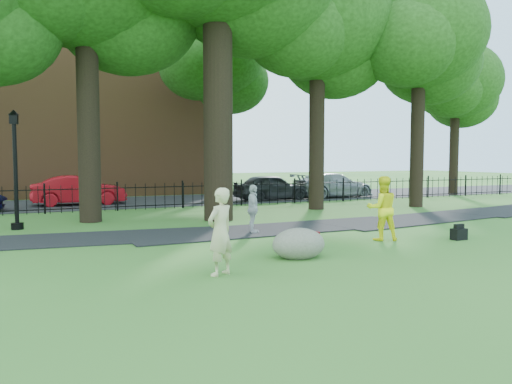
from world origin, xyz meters
name	(u,v)px	position (x,y,z in m)	size (l,w,h in m)	color
ground	(312,252)	(0.00, 0.00, 0.00)	(120.00, 120.00, 0.00)	#2B6222
footpath	(279,229)	(1.00, 3.90, 0.00)	(36.00, 2.60, 0.03)	black
street	(163,201)	(0.00, 16.00, 0.00)	(80.00, 7.00, 0.02)	black
iron_fence	(183,195)	(0.00, 12.00, 0.60)	(44.00, 0.04, 1.20)	black
brick_building	(72,102)	(-4.00, 24.00, 6.00)	(18.00, 8.00, 12.00)	brown
tree_row	(218,13)	(0.52, 8.40, 8.15)	(26.82, 7.96, 12.42)	black
woman	(220,232)	(-2.98, -1.39, 0.89)	(0.65, 0.43, 1.78)	#CCBF8C
man	(382,208)	(2.74, 0.73, 0.93)	(0.90, 0.70, 1.85)	#FFF615
pedestrian	(253,209)	(-0.13, 3.45, 0.77)	(0.90, 0.38, 1.54)	#BABABF
boulder	(299,242)	(-0.66, -0.48, 0.39)	(1.32, 0.99, 0.77)	#6C685A
lamppost	(15,171)	(-6.94, 7.43, 1.94)	(0.39, 0.39, 3.95)	black
backpack	(459,234)	(4.84, -0.11, 0.17)	(0.44, 0.28, 0.33)	black
red_bag	(313,236)	(1.01, 1.65, 0.11)	(0.32, 0.20, 0.22)	maroon
red_sedan	(79,190)	(-4.36, 15.50, 0.74)	(1.57, 4.49, 1.48)	#A10C15
grey_car	(271,187)	(5.70, 14.16, 0.73)	(1.72, 4.26, 1.45)	black
silver_car	(333,185)	(9.88, 14.35, 0.73)	(2.04, 5.02, 1.46)	#92959A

